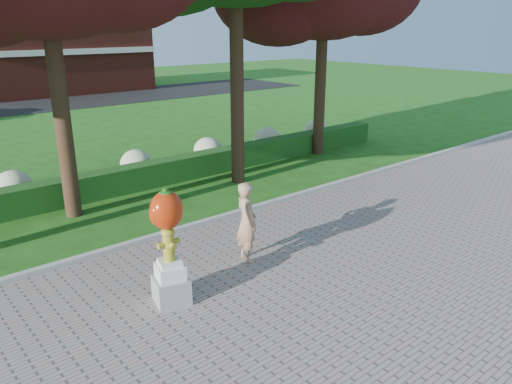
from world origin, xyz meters
The scene contains 8 objects.
ground centered at (0.00, 0.00, 0.00)m, with size 100.00×100.00×0.00m, color #204E13.
walkway centered at (0.00, -4.00, 0.02)m, with size 40.00×14.00×0.04m, color gray.
curb centered at (0.00, 3.00, 0.07)m, with size 40.00×0.18×0.15m, color #ADADA5.
lawn_hedge centered at (0.00, 7.00, 0.40)m, with size 24.00×0.70×0.80m, color #124016.
hydrangea_row centered at (0.57, 8.00, 0.55)m, with size 20.10×1.10×0.99m.
building_right centered at (8.00, 34.00, 3.20)m, with size 12.00×8.00×6.40m, color maroon.
hydrant_sculpture centered at (-2.32, 0.13, 1.26)m, with size 0.76×0.76×2.31m.
woman centered at (-0.07, 0.61, 0.96)m, with size 0.67×0.44×1.85m, color tan.
Camera 1 is at (-6.50, -7.39, 5.13)m, focal length 35.00 mm.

